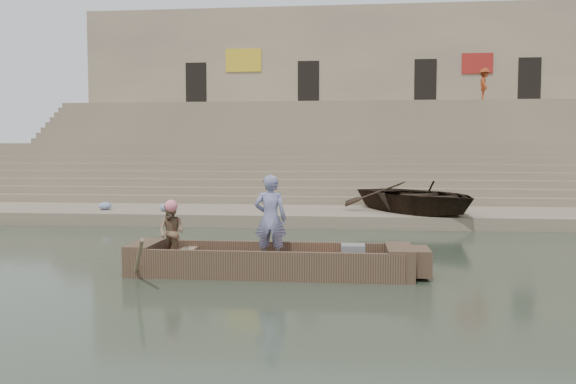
% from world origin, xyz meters
% --- Properties ---
extents(ground, '(120.00, 120.00, 0.00)m').
position_xyz_m(ground, '(0.00, 0.00, 0.00)').
color(ground, '#2A3527').
rests_on(ground, ground).
extents(lower_landing, '(32.00, 4.00, 0.40)m').
position_xyz_m(lower_landing, '(0.00, 8.00, 0.20)').
color(lower_landing, gray).
rests_on(lower_landing, ground).
extents(mid_landing, '(32.00, 3.00, 2.80)m').
position_xyz_m(mid_landing, '(0.00, 15.50, 1.40)').
color(mid_landing, gray).
rests_on(mid_landing, ground).
extents(upper_landing, '(32.00, 3.00, 5.20)m').
position_xyz_m(upper_landing, '(0.00, 22.50, 2.60)').
color(upper_landing, gray).
rests_on(upper_landing, ground).
extents(ghat_steps, '(32.00, 11.00, 5.20)m').
position_xyz_m(ghat_steps, '(0.00, 17.19, 1.80)').
color(ghat_steps, gray).
rests_on(ghat_steps, ground).
extents(building_wall, '(32.00, 5.07, 11.20)m').
position_xyz_m(building_wall, '(0.00, 26.50, 5.60)').
color(building_wall, tan).
rests_on(building_wall, ground).
extents(main_rowboat, '(5.00, 1.30, 0.22)m').
position_xyz_m(main_rowboat, '(-1.01, -0.90, 0.11)').
color(main_rowboat, brown).
rests_on(main_rowboat, ground).
extents(rowboat_trim, '(6.04, 2.63, 1.86)m').
position_xyz_m(rowboat_trim, '(-0.81, -0.90, 0.31)').
color(rowboat_trim, brown).
rests_on(rowboat_trim, ground).
extents(standing_man, '(0.65, 0.43, 1.77)m').
position_xyz_m(standing_man, '(-1.01, -0.82, 1.10)').
color(standing_man, navy).
rests_on(standing_man, main_rowboat).
extents(rowing_man, '(0.67, 0.58, 1.19)m').
position_xyz_m(rowing_man, '(-3.01, -0.90, 0.81)').
color(rowing_man, '#297D52').
rests_on(rowing_man, main_rowboat).
extents(television, '(0.46, 0.42, 0.40)m').
position_xyz_m(television, '(0.63, -0.90, 0.42)').
color(television, slate).
rests_on(television, main_rowboat).
extents(beached_rowboat, '(5.83, 6.26, 1.06)m').
position_xyz_m(beached_rowboat, '(2.81, 7.59, 0.93)').
color(beached_rowboat, '#2D2116').
rests_on(beached_rowboat, lower_landing).
extents(pedestrian, '(0.79, 1.23, 1.80)m').
position_xyz_m(pedestrian, '(7.93, 21.60, 6.10)').
color(pedestrian, maroon).
rests_on(pedestrian, upper_landing).
extents(cloth_bundles, '(11.93, 2.49, 0.26)m').
position_xyz_m(cloth_bundles, '(-3.34, 7.85, 0.53)').
color(cloth_bundles, '#3F5999').
rests_on(cloth_bundles, lower_landing).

